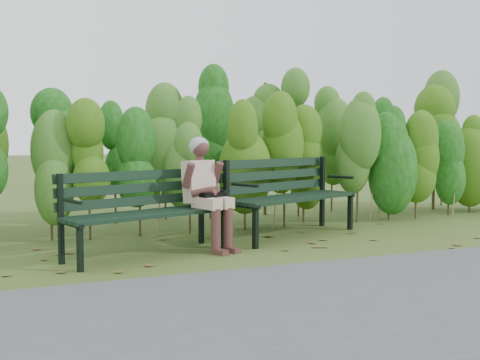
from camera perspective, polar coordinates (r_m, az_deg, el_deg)
name	(u,v)px	position (r m, az deg, el deg)	size (l,w,h in m)	color
ground	(252,248)	(6.37, 1.18, -6.96)	(80.00, 80.00, 0.00)	#40531A
footpath	(364,300)	(4.48, 12.52, -11.79)	(60.00, 2.50, 0.01)	#474749
hedge_band	(200,137)	(7.99, -4.06, 4.37)	(11.04, 1.67, 2.42)	#47381E
leaf_litter	(273,250)	(6.28, 3.33, -7.10)	(5.80, 2.24, 0.01)	brown
bench_left	(143,205)	(6.05, -9.83, -2.56)	(1.88, 1.12, 0.89)	black
bench_right	(287,190)	(7.19, 4.75, -1.02)	(2.06, 1.36, 0.98)	black
seated_woman	(206,185)	(6.27, -3.49, -0.55)	(0.54, 0.76, 1.26)	tan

